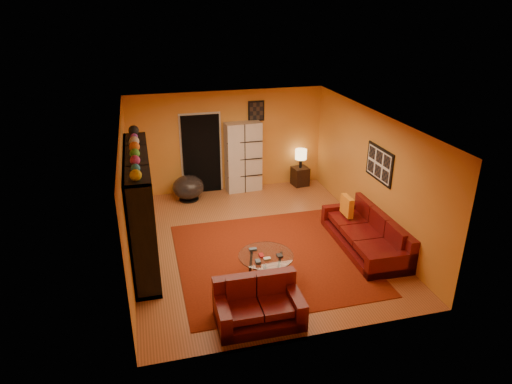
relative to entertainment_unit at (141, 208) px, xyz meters
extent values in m
plane|color=#95542E|center=(2.27, 0.00, -1.05)|extent=(6.00, 6.00, 0.00)
plane|color=white|center=(2.27, 0.00, 1.55)|extent=(6.00, 6.00, 0.00)
plane|color=orange|center=(2.27, 3.00, 0.25)|extent=(6.00, 0.00, 6.00)
plane|color=orange|center=(2.27, -3.00, 0.25)|extent=(6.00, 0.00, 6.00)
plane|color=orange|center=(-0.23, 0.00, 0.25)|extent=(0.00, 6.00, 6.00)
plane|color=orange|center=(4.78, 0.00, 0.25)|extent=(0.00, 6.00, 6.00)
cube|color=#621A0B|center=(2.38, -0.70, -1.04)|extent=(3.60, 3.60, 0.01)
cube|color=black|center=(1.57, 2.96, -0.03)|extent=(0.95, 0.10, 2.04)
cube|color=black|center=(4.75, -0.30, 0.55)|extent=(0.03, 1.00, 0.70)
cube|color=black|center=(3.02, 2.98, 1.00)|extent=(0.42, 0.03, 0.52)
cube|color=black|center=(0.00, 0.00, 0.00)|extent=(0.45, 3.00, 2.10)
imported|color=black|center=(0.05, -0.05, -0.08)|extent=(0.86, 0.11, 0.49)
cube|color=#4F0A0C|center=(4.32, -0.76, -0.89)|extent=(1.02, 2.38, 0.32)
cube|color=#4F0A0C|center=(4.72, -0.77, -0.62)|extent=(0.24, 2.36, 0.85)
cube|color=#4F0A0C|center=(4.30, -1.85, -0.74)|extent=(0.97, 0.20, 0.62)
cube|color=#4F0A0C|center=(4.35, 0.32, -0.74)|extent=(0.97, 0.20, 0.62)
cube|color=#4F0A0C|center=(4.27, -1.43, -0.58)|extent=(0.76, 0.66, 0.12)
cube|color=#4F0A0C|center=(4.29, -0.76, -0.58)|extent=(0.76, 0.66, 0.12)
cube|color=#4F0A0C|center=(4.30, -0.10, -0.58)|extent=(0.76, 0.66, 0.12)
cube|color=#4F0A0C|center=(1.65, -2.50, -0.89)|extent=(1.35, 0.82, 0.32)
cube|color=#4F0A0C|center=(1.65, -2.19, -0.62)|extent=(1.34, 0.20, 0.85)
cube|color=#4F0A0C|center=(2.23, -2.51, -0.74)|extent=(0.19, 0.81, 0.62)
cube|color=#4F0A0C|center=(1.07, -2.49, -0.74)|extent=(0.19, 0.81, 0.62)
cube|color=#4F0A0C|center=(1.90, -2.54, -0.58)|extent=(0.48, 0.59, 0.12)
cube|color=#4F0A0C|center=(1.41, -2.54, -0.58)|extent=(0.48, 0.59, 0.12)
cube|color=orange|center=(4.22, -0.08, -0.42)|extent=(0.12, 0.42, 0.42)
cylinder|color=silver|center=(2.07, -1.38, -0.56)|extent=(0.98, 0.98, 0.02)
cylinder|color=black|center=(2.36, -1.28, -0.80)|extent=(0.05, 0.05, 0.47)
cylinder|color=black|center=(1.84, -1.18, -0.80)|extent=(0.05, 0.05, 0.47)
cylinder|color=black|center=(2.02, -1.68, -0.80)|extent=(0.05, 0.05, 0.47)
cube|color=silver|center=(2.63, 2.80, -0.14)|extent=(0.94, 0.47, 1.82)
cylinder|color=black|center=(1.15, 2.50, -1.03)|extent=(0.44, 0.44, 0.03)
cylinder|color=black|center=(1.15, 2.50, -0.95)|extent=(0.06, 0.06, 0.15)
ellipsoid|color=#463E3D|center=(1.15, 2.50, -0.71)|extent=(0.78, 0.78, 0.59)
cube|color=black|center=(4.19, 2.74, -0.80)|extent=(0.45, 0.45, 0.50)
cylinder|color=black|center=(4.19, 2.74, -0.43)|extent=(0.08, 0.08, 0.24)
cylinder|color=#FFD68C|center=(4.19, 2.74, -0.18)|extent=(0.30, 0.30, 0.26)
camera|label=1|loc=(0.15, -8.10, 3.66)|focal=32.00mm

